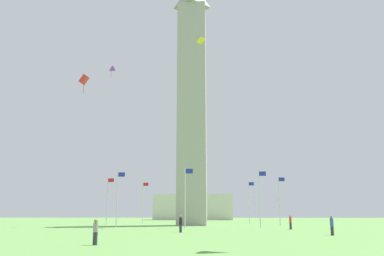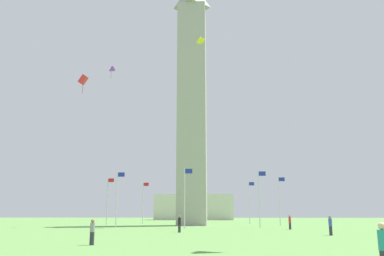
# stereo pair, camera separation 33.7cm
# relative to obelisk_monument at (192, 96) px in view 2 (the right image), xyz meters

# --- Properties ---
(ground_plane) EXTENTS (260.00, 260.00, 0.00)m
(ground_plane) POSITION_rel_obelisk_monument_xyz_m (0.00, 0.00, -22.57)
(ground_plane) COLOR #609347
(obelisk_monument) EXTENTS (4.96, 4.96, 45.13)m
(obelisk_monument) POSITION_rel_obelisk_monument_xyz_m (0.00, 0.00, 0.00)
(obelisk_monument) COLOR #A8A399
(obelisk_monument) RESTS_ON ground
(flagpole_n) EXTENTS (1.12, 0.14, 8.07)m
(flagpole_n) POSITION_rel_obelisk_monument_xyz_m (14.71, 0.00, -18.14)
(flagpole_n) COLOR silver
(flagpole_n) RESTS_ON ground
(flagpole_ne) EXTENTS (1.12, 0.14, 8.07)m
(flagpole_ne) POSITION_rel_obelisk_monument_xyz_m (10.42, 10.36, -18.14)
(flagpole_ne) COLOR silver
(flagpole_ne) RESTS_ON ground
(flagpole_e) EXTENTS (1.12, 0.14, 8.07)m
(flagpole_e) POSITION_rel_obelisk_monument_xyz_m (0.06, 14.65, -18.14)
(flagpole_e) COLOR silver
(flagpole_e) RESTS_ON ground
(flagpole_se) EXTENTS (1.12, 0.14, 8.07)m
(flagpole_se) POSITION_rel_obelisk_monument_xyz_m (-10.30, 10.36, -18.14)
(flagpole_se) COLOR silver
(flagpole_se) RESTS_ON ground
(flagpole_s) EXTENTS (1.12, 0.14, 8.07)m
(flagpole_s) POSITION_rel_obelisk_monument_xyz_m (-14.59, 0.00, -18.14)
(flagpole_s) COLOR silver
(flagpole_s) RESTS_ON ground
(flagpole_sw) EXTENTS (1.12, 0.14, 8.07)m
(flagpole_sw) POSITION_rel_obelisk_monument_xyz_m (-10.30, -10.36, -18.14)
(flagpole_sw) COLOR silver
(flagpole_sw) RESTS_ON ground
(flagpole_w) EXTENTS (1.12, 0.14, 8.07)m
(flagpole_w) POSITION_rel_obelisk_monument_xyz_m (0.06, -14.65, -18.14)
(flagpole_w) COLOR silver
(flagpole_w) RESTS_ON ground
(flagpole_nw) EXTENTS (1.12, 0.14, 8.07)m
(flagpole_nw) POSITION_rel_obelisk_monument_xyz_m (10.42, -10.36, -18.14)
(flagpole_nw) COLOR silver
(flagpole_nw) RESTS_ON ground
(person_teal_shirt) EXTENTS (0.32, 0.32, 1.68)m
(person_teal_shirt) POSITION_rel_obelisk_monument_xyz_m (9.98, -56.30, -21.73)
(person_teal_shirt) COLOR #2D2D38
(person_teal_shirt) RESTS_ON ground
(person_red_shirt) EXTENTS (0.32, 0.32, 1.77)m
(person_red_shirt) POSITION_rel_obelisk_monument_xyz_m (13.47, -16.98, -21.69)
(person_red_shirt) COLOR #2D2D38
(person_red_shirt) RESTS_ON ground
(person_blue_shirt) EXTENTS (0.32, 0.32, 1.77)m
(person_blue_shirt) POSITION_rel_obelisk_monument_xyz_m (14.81, -31.10, -21.69)
(person_blue_shirt) COLOR #2D2D38
(person_blue_shirt) RESTS_ON ground
(person_gray_shirt) EXTENTS (0.32, 0.32, 1.61)m
(person_gray_shirt) POSITION_rel_obelisk_monument_xyz_m (-3.34, -43.96, -21.77)
(person_gray_shirt) COLOR #2D2D38
(person_gray_shirt) RESTS_ON ground
(person_black_shirt) EXTENTS (0.32, 0.32, 1.76)m
(person_black_shirt) POSITION_rel_obelisk_monument_xyz_m (0.47, -26.21, -21.69)
(person_black_shirt) COLOR #2D2D38
(person_black_shirt) RESTS_ON ground
(kite_red_box) EXTENTS (1.20, 0.78, 2.28)m
(kite_red_box) POSITION_rel_obelisk_monument_xyz_m (-11.16, -25.22, -5.15)
(kite_red_box) COLOR red
(kite_yellow_diamond) EXTENTS (1.51, 1.52, 2.00)m
(kite_yellow_diamond) POSITION_rel_obelisk_monument_xyz_m (1.98, -8.20, 6.83)
(kite_yellow_diamond) COLOR yellow
(kite_purple_delta) EXTENTS (1.59, 1.38, 2.13)m
(kite_purple_delta) POSITION_rel_obelisk_monument_xyz_m (-13.16, -6.25, 2.99)
(kite_purple_delta) COLOR purple
(distant_building) EXTENTS (24.54, 10.02, 7.82)m
(distant_building) POSITION_rel_obelisk_monument_xyz_m (-3.46, 61.60, -18.66)
(distant_building) COLOR beige
(distant_building) RESTS_ON ground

